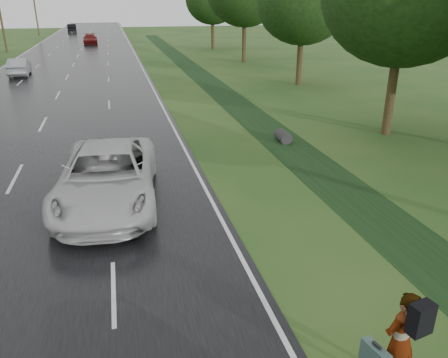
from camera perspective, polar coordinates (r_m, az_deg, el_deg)
name	(u,v)px	position (r m, az deg, el deg)	size (l,w,h in m)	color
road	(76,59)	(54.14, -18.72, 14.60)	(14.00, 180.00, 0.04)	black
edge_stripe_east	(137,57)	(54.07, -11.35, 15.33)	(0.12, 180.00, 0.01)	silver
edge_stripe_west	(12,61)	(55.05, -25.91, 13.72)	(0.12, 180.00, 0.01)	silver
center_line	(76,59)	(54.14, -18.72, 14.63)	(0.12, 180.00, 0.01)	silver
drainage_ditch	(235,102)	(29.04, 1.41, 9.97)	(2.20, 120.00, 0.56)	black
utility_pole_distant	(35,6)	(94.56, -23.49, 20.00)	(1.60, 0.26, 10.00)	#342715
tree_east_c	(303,2)	(35.61, 10.32, 21.82)	(7.00, 7.00, 9.29)	#342715
pedestrian	(400,341)	(8.27, 21.99, -19.00)	(0.96, 0.73, 1.94)	#A5998C
white_pickup	(107,176)	(14.63, -14.99, 0.36)	(3.05, 6.62, 1.84)	#BDBDBD
silver_sedan	(19,67)	(43.76, -25.17, 13.12)	(1.57, 4.50, 1.48)	gray
far_car_red	(90,39)	(72.29, -17.07, 17.06)	(2.04, 5.01, 1.45)	maroon
far_car_dark	(72,28)	(101.08, -19.26, 18.11)	(1.73, 4.97, 1.64)	black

